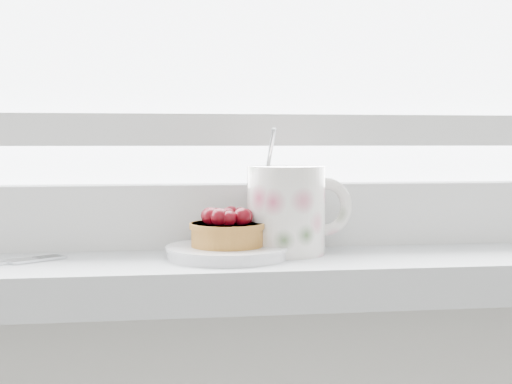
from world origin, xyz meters
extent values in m
cube|color=silver|center=(0.00, 1.90, 0.92)|extent=(1.60, 0.20, 0.04)
cube|color=silver|center=(0.00, 1.97, 0.97)|extent=(1.30, 0.05, 0.07)
cube|color=silver|center=(0.00, 1.97, 1.07)|extent=(1.30, 0.04, 0.04)
cylinder|color=white|center=(0.00, 1.88, 0.95)|extent=(0.12, 0.12, 0.01)
cylinder|color=#975E20|center=(0.00, 1.88, 0.96)|extent=(0.07, 0.07, 0.02)
cylinder|color=#975E20|center=(0.00, 1.88, 0.97)|extent=(0.08, 0.08, 0.01)
sphere|color=#3E070D|center=(0.00, 1.88, 0.98)|extent=(0.02, 0.02, 0.02)
sphere|color=#3E070D|center=(0.01, 1.89, 0.98)|extent=(0.01, 0.01, 0.01)
sphere|color=#3E070D|center=(0.01, 1.90, 0.98)|extent=(0.02, 0.02, 0.02)
sphere|color=#3E070D|center=(0.00, 1.90, 0.98)|extent=(0.02, 0.02, 0.02)
sphere|color=#3E070D|center=(-0.01, 1.90, 0.98)|extent=(0.01, 0.01, 0.01)
sphere|color=#3E070D|center=(-0.02, 1.90, 0.98)|extent=(0.02, 0.02, 0.02)
sphere|color=#3E070D|center=(-0.02, 1.89, 0.98)|extent=(0.02, 0.02, 0.02)
sphere|color=#3E070D|center=(-0.02, 1.88, 0.98)|extent=(0.02, 0.02, 0.02)
sphere|color=#3E070D|center=(-0.01, 1.87, 0.98)|extent=(0.02, 0.02, 0.02)
sphere|color=#3E070D|center=(0.00, 1.86, 0.98)|extent=(0.02, 0.02, 0.02)
sphere|color=#3E070D|center=(0.01, 1.87, 0.98)|extent=(0.02, 0.02, 0.02)
sphere|color=#3E070D|center=(0.01, 1.87, 0.98)|extent=(0.02, 0.02, 0.02)
cylinder|color=white|center=(0.06, 1.90, 0.99)|extent=(0.10, 0.10, 0.09)
cylinder|color=black|center=(0.06, 1.90, 1.03)|extent=(0.07, 0.07, 0.01)
torus|color=white|center=(0.10, 1.91, 0.99)|extent=(0.06, 0.02, 0.06)
cylinder|color=silver|center=(0.04, 1.92, 1.04)|extent=(0.01, 0.02, 0.06)
cube|color=silver|center=(-0.21, 1.88, 0.94)|extent=(0.04, 0.03, 0.00)
cube|color=silver|center=(-0.18, 1.89, 0.94)|extent=(0.03, 0.02, 0.00)
cube|color=silver|center=(-0.18, 1.90, 0.94)|extent=(0.03, 0.02, 0.00)
cube|color=silver|center=(-0.18, 1.90, 0.94)|extent=(0.03, 0.02, 0.00)
cube|color=silver|center=(-0.19, 1.91, 0.94)|extent=(0.03, 0.02, 0.00)
camera|label=1|loc=(-0.08, 1.17, 1.06)|focal=50.00mm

